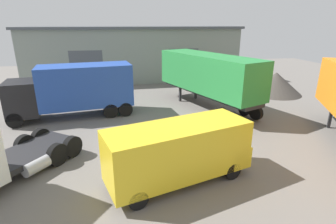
{
  "coord_description": "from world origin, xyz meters",
  "views": [
    {
      "loc": [
        -2.21,
        -13.09,
        6.17
      ],
      "look_at": [
        0.44,
        -0.0,
        1.6
      ],
      "focal_mm": 28.0,
      "sensor_mm": 36.0,
      "label": 1
    }
  ],
  "objects_px": {
    "container_trailer_green": "(208,75)",
    "traffic_cone": "(131,136)",
    "delivery_van_yellow": "(182,150)",
    "oil_drum": "(175,128)",
    "box_truck_black": "(74,89)",
    "gravel_pile": "(275,83)"
  },
  "relations": [
    {
      "from": "container_trailer_green",
      "to": "oil_drum",
      "type": "xyz_separation_m",
      "value": [
        -3.56,
        -4.68,
        -2.1
      ]
    },
    {
      "from": "gravel_pile",
      "to": "oil_drum",
      "type": "bearing_deg",
      "value": -146.09
    },
    {
      "from": "delivery_van_yellow",
      "to": "gravel_pile",
      "type": "relative_size",
      "value": 1.32
    },
    {
      "from": "traffic_cone",
      "to": "delivery_van_yellow",
      "type": "bearing_deg",
      "value": -67.12
    },
    {
      "from": "oil_drum",
      "to": "traffic_cone",
      "type": "distance_m",
      "value": 2.54
    },
    {
      "from": "box_truck_black",
      "to": "gravel_pile",
      "type": "bearing_deg",
      "value": -177.74
    },
    {
      "from": "oil_drum",
      "to": "traffic_cone",
      "type": "xyz_separation_m",
      "value": [
        -2.52,
        -0.2,
        -0.19
      ]
    },
    {
      "from": "container_trailer_green",
      "to": "oil_drum",
      "type": "distance_m",
      "value": 6.24
    },
    {
      "from": "delivery_van_yellow",
      "to": "gravel_pile",
      "type": "distance_m",
      "value": 16.66
    },
    {
      "from": "gravel_pile",
      "to": "oil_drum",
      "type": "height_order",
      "value": "gravel_pile"
    },
    {
      "from": "container_trailer_green",
      "to": "delivery_van_yellow",
      "type": "distance_m",
      "value": 10.11
    },
    {
      "from": "box_truck_black",
      "to": "container_trailer_green",
      "type": "bearing_deg",
      "value": 173.37
    },
    {
      "from": "container_trailer_green",
      "to": "traffic_cone",
      "type": "distance_m",
      "value": 8.12
    },
    {
      "from": "container_trailer_green",
      "to": "gravel_pile",
      "type": "bearing_deg",
      "value": -89.82
    },
    {
      "from": "box_truck_black",
      "to": "gravel_pile",
      "type": "distance_m",
      "value": 17.2
    },
    {
      "from": "delivery_van_yellow",
      "to": "traffic_cone",
      "type": "distance_m",
      "value": 4.68
    },
    {
      "from": "oil_drum",
      "to": "traffic_cone",
      "type": "relative_size",
      "value": 1.6
    },
    {
      "from": "gravel_pile",
      "to": "box_truck_black",
      "type": "bearing_deg",
      "value": -170.6
    },
    {
      "from": "container_trailer_green",
      "to": "traffic_cone",
      "type": "xyz_separation_m",
      "value": [
        -6.08,
        -4.88,
        -2.29
      ]
    },
    {
      "from": "gravel_pile",
      "to": "traffic_cone",
      "type": "xyz_separation_m",
      "value": [
        -13.53,
        -7.6,
        -0.72
      ]
    },
    {
      "from": "delivery_van_yellow",
      "to": "oil_drum",
      "type": "xyz_separation_m",
      "value": [
        0.75,
        4.39,
        -0.89
      ]
    },
    {
      "from": "container_trailer_green",
      "to": "traffic_cone",
      "type": "bearing_deg",
      "value": 108.89
    }
  ]
}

